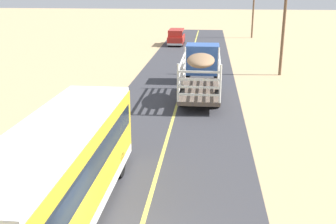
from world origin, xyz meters
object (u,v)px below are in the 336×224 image
(car_far, at_px, (176,36))
(livestock_truck, at_px, (202,65))
(power_pole_far, at_px, (253,8))
(bus, at_px, (59,172))
(power_pole_mid, at_px, (284,20))

(car_far, bearing_deg, livestock_truck, -80.52)
(power_pole_far, bearing_deg, car_far, -140.87)
(livestock_truck, height_order, bus, bus)
(livestock_truck, bearing_deg, power_pole_mid, 40.11)
(power_pole_mid, bearing_deg, power_pole_far, 90.00)
(car_far, height_order, power_pole_mid, power_pole_mid)
(livestock_truck, distance_m, car_far, 22.38)
(bus, height_order, power_pole_mid, power_pole_mid)
(livestock_truck, relative_size, power_pole_mid, 1.14)
(bus, distance_m, power_pole_far, 49.08)
(bus, height_order, power_pole_far, power_pole_far)
(power_pole_far, bearing_deg, livestock_truck, -102.01)
(power_pole_mid, bearing_deg, car_far, 121.35)
(livestock_truck, height_order, car_far, livestock_truck)
(car_far, height_order, power_pole_far, power_pole_far)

